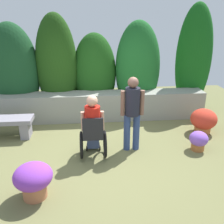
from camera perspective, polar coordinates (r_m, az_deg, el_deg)
ground_plane at (r=5.50m, az=-1.85°, el=-9.04°), size 10.02×10.02×0.00m
stone_retaining_wall at (r=7.06m, az=-2.83°, el=1.37°), size 5.80×0.58×0.75m
hedge_backdrop at (r=7.32m, az=-3.93°, el=9.85°), size 6.33×1.05×3.08m
stone_bench at (r=6.52m, az=-23.52°, el=-2.65°), size 1.46×0.47×0.50m
person_in_wheelchair at (r=5.11m, az=-4.32°, el=-3.69°), size 0.53×0.66×1.33m
person_standing_companion at (r=5.26m, az=4.56°, el=0.55°), size 0.49×0.30×1.60m
flower_pot_purple_near at (r=5.80m, az=18.79°, el=-6.02°), size 0.40×0.40×0.42m
flower_pot_terracotta_by_wall at (r=6.63m, az=19.81°, el=-1.79°), size 0.64×0.64×0.61m
flower_pot_red_accent at (r=4.32m, az=-17.20°, el=-14.14°), size 0.62×0.62×0.59m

